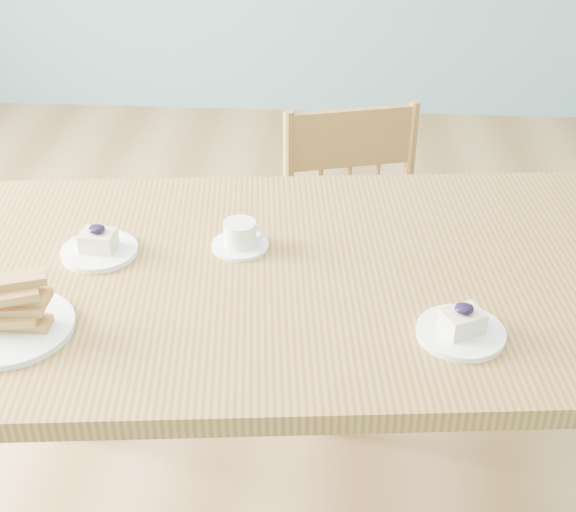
{
  "coord_description": "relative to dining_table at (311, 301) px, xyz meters",
  "views": [
    {
      "loc": [
        0.11,
        -1.59,
        1.67
      ],
      "look_at": [
        0.01,
        -0.19,
        0.78
      ],
      "focal_mm": 50.0,
      "sensor_mm": 36.0,
      "label": 1
    }
  ],
  "objects": [
    {
      "name": "biscotti_plate",
      "position": [
        -0.53,
        -0.23,
        0.11
      ],
      "size": [
        0.23,
        0.23,
        0.11
      ],
      "rotation": [
        0.0,
        0.0,
        0.04
      ],
      "color": "white",
      "rests_on": "dining_table"
    },
    {
      "name": "coffee_cup",
      "position": [
        -0.15,
        0.08,
        0.1
      ],
      "size": [
        0.12,
        0.12,
        0.06
      ],
      "rotation": [
        0.0,
        0.0,
        0.16
      ],
      "color": "white",
      "rests_on": "dining_table"
    },
    {
      "name": "cheesecake_plate_near",
      "position": [
        0.27,
        -0.19,
        0.09
      ],
      "size": [
        0.16,
        0.16,
        0.07
      ],
      "rotation": [
        0.0,
        0.0,
        0.47
      ],
      "color": "white",
      "rests_on": "dining_table"
    },
    {
      "name": "cheesecake_plate_far",
      "position": [
        -0.44,
        0.03,
        0.09
      ],
      "size": [
        0.16,
        0.16,
        0.07
      ],
      "rotation": [
        0.0,
        0.0,
        -0.08
      ],
      "color": "white",
      "rests_on": "dining_table"
    },
    {
      "name": "dining_table",
      "position": [
        0.0,
        0.0,
        0.0
      ],
      "size": [
        1.54,
        0.98,
        0.78
      ],
      "rotation": [
        0.0,
        0.0,
        0.1
      ],
      "color": "#A0763C",
      "rests_on": "ground"
    },
    {
      "name": "dining_chair",
      "position": [
        0.11,
        0.57,
        -0.27
      ],
      "size": [
        0.47,
        0.46,
        0.85
      ],
      "rotation": [
        0.0,
        0.0,
        0.26
      ],
      "color": "#A0763C",
      "rests_on": "ground"
    }
  ]
}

